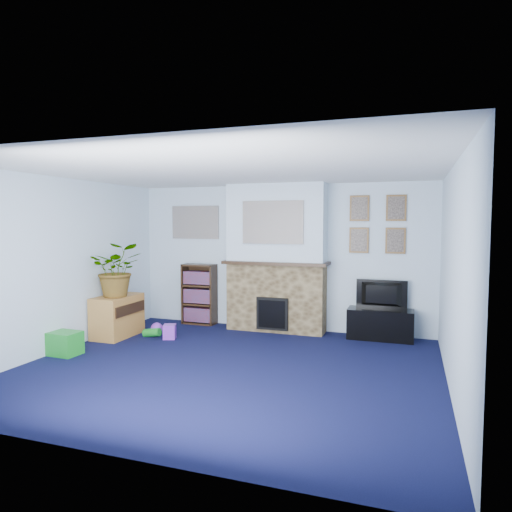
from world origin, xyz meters
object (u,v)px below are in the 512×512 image
at_px(tv_stand, 380,324).
at_px(bookshelf, 200,295).
at_px(television, 381,295).
at_px(sideboard, 117,314).

bearing_deg(tv_stand, bookshelf, 178.58).
xyz_separation_m(television, bookshelf, (-3.08, 0.06, -0.18)).
height_order(tv_stand, television, television).
distance_m(television, sideboard, 4.09).
height_order(television, sideboard, television).
distance_m(tv_stand, bookshelf, 3.09).
height_order(television, bookshelf, bookshelf).
xyz_separation_m(tv_stand, television, (0.00, 0.02, 0.46)).
bearing_deg(sideboard, bookshelf, 56.22).
bearing_deg(tv_stand, television, 90.00).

